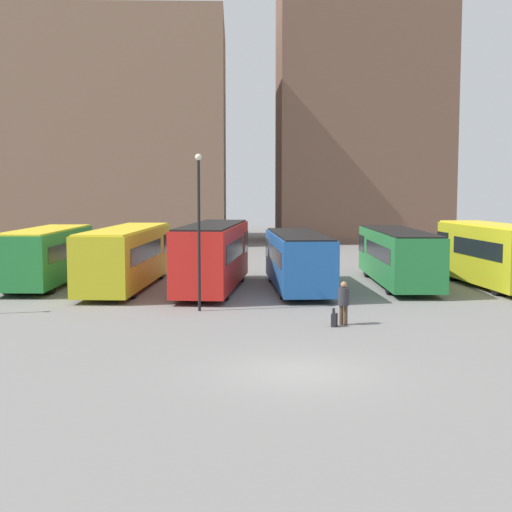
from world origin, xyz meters
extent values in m
plane|color=slate|center=(0.00, 0.00, 0.00)|extent=(160.00, 160.00, 0.00)
cube|color=#7F604C|center=(-16.47, 51.40, 10.51)|extent=(27.65, 17.11, 21.03)
cube|color=brown|center=(10.81, 51.40, 21.40)|extent=(16.35, 10.26, 42.79)
cube|color=#237A38|center=(-11.66, 18.31, 1.61)|extent=(2.94, 9.87, 2.63)
cube|color=black|center=(-11.51, 22.32, 1.94)|extent=(2.68, 1.90, 1.00)
cube|color=black|center=(-11.70, 17.43, 1.94)|extent=(2.84, 6.35, 0.79)
cube|color=yellow|center=(-11.66, 18.31, 2.97)|extent=(2.73, 9.67, 0.08)
cylinder|color=black|center=(-11.55, 21.34, 0.54)|extent=(2.51, 1.18, 1.08)
cylinder|color=black|center=(-11.78, 15.28, 0.54)|extent=(2.51, 1.18, 1.08)
cube|color=gold|center=(-7.32, 17.40, 1.64)|extent=(3.46, 11.88, 2.77)
cube|color=black|center=(-6.94, 22.19, 1.99)|extent=(2.75, 2.34, 1.05)
cube|color=black|center=(-7.40, 16.35, 1.99)|extent=(3.16, 7.67, 0.83)
cube|color=yellow|center=(-7.32, 17.40, 3.06)|extent=(3.24, 11.63, 0.08)
cylinder|color=black|center=(-7.03, 21.02, 0.47)|extent=(2.52, 1.12, 0.93)
cylinder|color=black|center=(-7.60, 13.78, 0.47)|extent=(2.52, 1.12, 0.93)
cube|color=red|center=(-2.81, 16.34, 1.77)|extent=(3.70, 10.82, 2.99)
cube|color=black|center=(-2.30, 20.65, 2.15)|extent=(2.72, 2.23, 1.14)
cube|color=black|center=(-2.93, 15.39, 2.15)|extent=(3.28, 7.03, 0.90)
cube|color=black|center=(-2.81, 16.34, 3.31)|extent=(3.48, 10.59, 0.08)
cylinder|color=black|center=(-2.43, 19.60, 0.50)|extent=(2.47, 1.28, 1.01)
cylinder|color=black|center=(-3.20, 13.07, 0.50)|extent=(2.47, 1.28, 1.01)
cube|color=#1E56A3|center=(1.47, 16.31, 1.54)|extent=(2.79, 10.06, 2.53)
cube|color=black|center=(1.33, 20.40, 1.85)|extent=(2.57, 1.92, 0.96)
cube|color=black|center=(1.50, 15.41, 1.85)|extent=(2.71, 6.47, 0.76)
cube|color=black|center=(1.47, 16.31, 2.84)|extent=(2.59, 9.86, 0.08)
cylinder|color=black|center=(1.36, 19.41, 0.49)|extent=(2.40, 1.07, 0.99)
cylinder|color=black|center=(1.57, 13.22, 0.49)|extent=(2.40, 1.07, 0.99)
cube|color=#237A38|center=(6.94, 17.95, 1.57)|extent=(2.83, 11.16, 2.56)
cube|color=black|center=(7.07, 22.50, 1.89)|extent=(2.60, 2.11, 0.97)
cube|color=black|center=(6.91, 16.96, 1.89)|extent=(2.74, 7.17, 0.77)
cube|color=black|center=(6.94, 17.95, 2.89)|extent=(2.62, 10.94, 0.08)
cylinder|color=black|center=(7.04, 21.39, 0.53)|extent=(2.43, 1.14, 1.07)
cylinder|color=black|center=(6.83, 14.52, 0.53)|extent=(2.43, 1.14, 1.07)
cube|color=gold|center=(11.66, 16.99, 1.73)|extent=(3.20, 9.35, 2.96)
cube|color=black|center=(11.36, 20.74, 2.10)|extent=(2.63, 1.89, 1.13)
cube|color=black|center=(11.73, 16.17, 2.10)|extent=(2.96, 6.06, 0.89)
cube|color=yellow|center=(11.66, 16.99, 3.25)|extent=(2.98, 9.15, 0.08)
cylinder|color=black|center=(11.43, 19.83, 0.46)|extent=(2.43, 1.11, 0.92)
cylinder|color=#4C3828|center=(2.28, 6.94, 0.38)|extent=(0.19, 0.19, 0.75)
cylinder|color=#4C3828|center=(2.44, 6.88, 0.38)|extent=(0.19, 0.19, 0.75)
cylinder|color=#2D2D33|center=(2.36, 6.91, 1.08)|extent=(0.55, 0.55, 0.65)
sphere|color=#9E7051|center=(2.36, 6.91, 1.52)|extent=(0.24, 0.24, 0.24)
cube|color=black|center=(1.97, 6.58, 0.25)|extent=(0.29, 0.37, 0.49)
cube|color=black|center=(1.93, 6.47, 0.60)|extent=(0.10, 0.06, 0.22)
cylinder|color=black|center=(-3.21, 10.14, 3.16)|extent=(0.12, 0.12, 6.32)
sphere|color=beige|center=(-3.21, 10.14, 6.41)|extent=(0.28, 0.28, 0.28)
camera|label=1|loc=(-1.75, -19.44, 5.10)|focal=50.00mm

